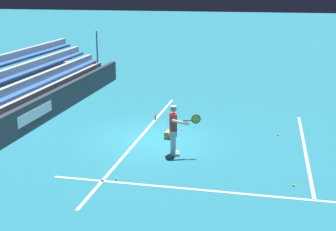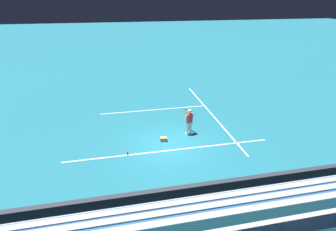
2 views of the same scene
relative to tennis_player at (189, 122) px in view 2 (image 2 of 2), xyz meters
name	(u,v)px [view 2 (image 2 of 2)]	position (x,y,z in m)	size (l,w,h in m)	color
ground_plane	(169,146)	(-1.55, -1.13, -0.89)	(160.00, 160.00, 0.00)	#1E6B7F
court_baseline_white	(171,150)	(-1.55, -1.63, -0.89)	(12.00, 0.10, 0.01)	white
court_sideline_white	(211,113)	(2.56, 2.87, -0.89)	(0.10, 12.00, 0.01)	white
court_service_line_white	(154,110)	(-1.55, 4.37, -0.89)	(8.22, 0.10, 0.01)	white
back_wall_sponsor_board	(193,196)	(-1.54, -6.11, -0.34)	(20.58, 0.25, 1.10)	#2D333D
bleacher_stand	(209,227)	(-1.55, -7.93, -0.17)	(19.55, 2.40, 2.95)	#9EA3A8
tennis_player	(189,122)	(0.00, 0.00, 0.00)	(0.58, 1.07, 1.71)	silver
ball_box_cardboard	(164,139)	(-1.73, -0.51, -0.76)	(0.40, 0.30, 0.26)	#A87F51
tennis_ball_toward_net	(232,140)	(2.40, -1.24, -0.86)	(0.07, 0.07, 0.07)	#CCE533
tennis_ball_midcourt	(146,140)	(-2.80, -0.26, -0.86)	(0.07, 0.07, 0.07)	#CCE533
tennis_ball_near_player	(138,116)	(-2.88, 3.47, -0.86)	(0.07, 0.07, 0.07)	#CCE533
tennis_ball_on_baseline	(197,109)	(1.74, 3.86, -0.86)	(0.07, 0.07, 0.07)	#CCE533
water_bottle	(128,153)	(-4.01, -1.62, -0.78)	(0.07, 0.07, 0.22)	#EA4C33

